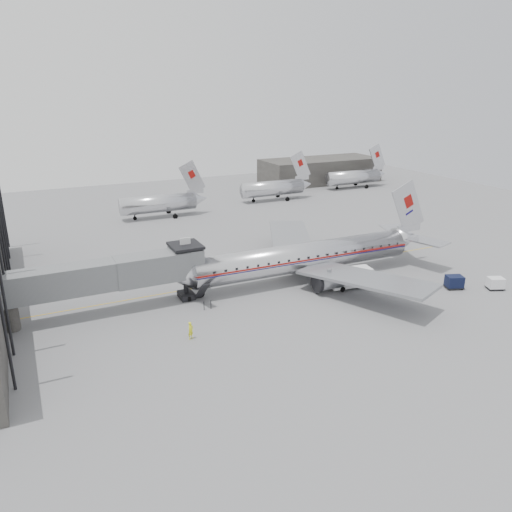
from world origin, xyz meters
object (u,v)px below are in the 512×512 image
at_px(baggage_cart_white, 496,283).
at_px(ramp_worker, 191,330).
at_px(airliner, 309,256).
at_px(service_van, 351,278).
at_px(baggage_cart_navy, 454,282).

height_order(baggage_cart_white, ramp_worker, ramp_worker).
height_order(airliner, ramp_worker, airliner).
xyz_separation_m(service_van, baggage_cart_navy, (11.09, -5.65, -0.42)).
distance_m(service_van, ramp_worker, 22.03).
relative_size(baggage_cart_navy, baggage_cart_white, 1.08).
height_order(service_van, ramp_worker, service_van).
distance_m(baggage_cart_navy, ramp_worker, 32.78).
bearing_deg(baggage_cart_navy, ramp_worker, -162.23).
bearing_deg(airliner, baggage_cart_navy, -36.44).
xyz_separation_m(airliner, ramp_worker, (-18.73, -8.99, -2.02)).
xyz_separation_m(baggage_cart_navy, ramp_worker, (-32.74, 1.64, 0.04)).
distance_m(baggage_cart_white, ramp_worker, 37.22).
distance_m(service_van, baggage_cart_navy, 12.45).
height_order(baggage_cart_navy, ramp_worker, ramp_worker).
distance_m(airliner, baggage_cart_white, 22.52).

